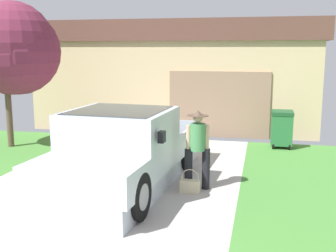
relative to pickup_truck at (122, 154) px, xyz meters
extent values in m
cube|color=#B5AEA7|center=(-0.29, 0.45, -0.74)|extent=(5.20, 9.00, 0.06)
cube|color=silver|center=(0.02, 0.37, -0.50)|extent=(2.11, 5.12, 0.42)
cube|color=silver|center=(-0.01, -0.10, 0.30)|extent=(2.04, 1.97, 1.18)
cube|color=#1E2833|center=(-0.01, -0.10, 0.66)|extent=(1.80, 1.81, 0.50)
cube|color=silver|center=(-0.11, -1.58, -0.03)|extent=(1.99, 1.24, 0.52)
cube|color=black|center=(0.13, 1.85, -0.26)|extent=(2.06, 2.18, 0.06)
cube|color=silver|center=(1.05, 1.78, -0.02)|extent=(0.20, 2.06, 0.54)
cube|color=silver|center=(-0.80, 1.91, -0.02)|extent=(0.20, 2.06, 0.54)
cube|color=silver|center=(0.19, 2.84, -0.02)|extent=(1.92, 0.19, 0.54)
cube|color=black|center=(1.01, -0.82, 0.56)|extent=(0.11, 0.19, 0.20)
cylinder|color=black|center=(0.73, -1.47, -0.31)|extent=(0.31, 0.82, 0.80)
cylinder|color=#9E9EA3|center=(0.73, -1.47, -0.31)|extent=(0.31, 0.46, 0.44)
cylinder|color=black|center=(-0.93, -1.35, -0.31)|extent=(0.31, 0.82, 0.80)
cylinder|color=#9E9EA3|center=(-0.93, -1.35, -0.31)|extent=(0.31, 0.46, 0.44)
cylinder|color=black|center=(0.94, 1.58, -0.31)|extent=(0.31, 0.82, 0.80)
cylinder|color=#9E9EA3|center=(0.94, 1.58, -0.31)|extent=(0.31, 0.46, 0.44)
cylinder|color=black|center=(-0.72, 1.70, -0.31)|extent=(0.31, 0.82, 0.80)
cylinder|color=#9E9EA3|center=(-0.72, 1.70, -0.31)|extent=(0.31, 0.46, 0.44)
cylinder|color=black|center=(1.64, 0.34, -0.30)|extent=(0.16, 0.16, 0.82)
cylinder|color=black|center=(1.30, 0.25, -0.30)|extent=(0.16, 0.16, 0.82)
cylinder|color=#4C9356|center=(1.47, 0.29, 0.35)|extent=(0.31, 0.31, 0.54)
cylinder|color=beige|center=(1.64, 0.34, 0.27)|extent=(0.09, 0.09, 0.66)
cylinder|color=beige|center=(1.29, 0.25, 0.27)|extent=(0.09, 0.09, 0.66)
sphere|color=beige|center=(1.47, 0.29, 0.74)|extent=(0.19, 0.19, 0.19)
cylinder|color=brown|center=(1.47, 0.29, 0.78)|extent=(0.42, 0.42, 0.01)
cone|color=brown|center=(1.47, 0.29, 0.84)|extent=(0.20, 0.20, 0.11)
cube|color=beige|center=(1.37, 0.03, -0.58)|extent=(0.39, 0.15, 0.25)
torus|color=beige|center=(1.37, 0.03, -0.40)|extent=(0.35, 0.02, 0.35)
cube|color=#D0B588|center=(-0.34, 8.24, 0.81)|extent=(9.57, 5.49, 3.03)
cube|color=brown|center=(-0.34, 8.24, 2.67)|extent=(9.96, 5.71, 0.69)
cube|color=#93755B|center=(1.35, 5.47, 0.34)|extent=(3.17, 0.06, 2.09)
cylinder|color=brown|center=(-4.36, 2.86, 0.22)|extent=(0.17, 0.17, 1.86)
sphere|color=maroon|center=(-4.19, 2.91, 1.91)|extent=(2.25, 2.25, 2.25)
sphere|color=maroon|center=(-4.16, 2.93, 2.23)|extent=(2.32, 2.32, 2.32)
sphere|color=maroon|center=(-4.12, 3.05, 2.00)|extent=(2.44, 2.44, 2.44)
cube|color=#286B38|center=(3.26, 4.45, -0.19)|extent=(0.58, 0.68, 0.86)
cube|color=#1C4A27|center=(3.26, 4.45, 0.29)|extent=(0.60, 0.71, 0.10)
cylinder|color=black|center=(3.04, 4.18, -0.62)|extent=(0.05, 0.18, 0.18)
cylinder|color=black|center=(3.48, 4.18, -0.62)|extent=(0.05, 0.18, 0.18)
camera|label=1|loc=(2.68, -7.76, 2.05)|focal=45.07mm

